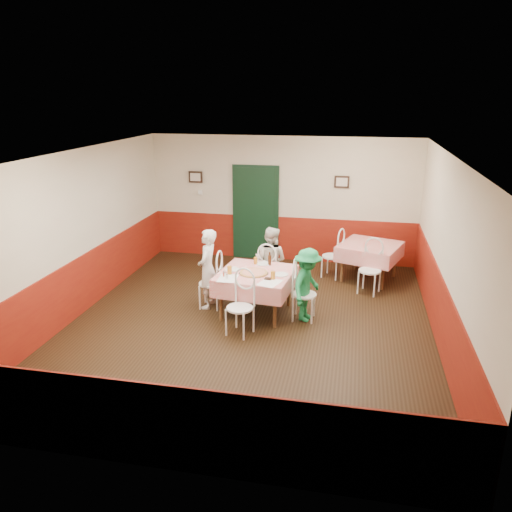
% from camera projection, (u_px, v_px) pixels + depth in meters
% --- Properties ---
extents(floor, '(7.00, 7.00, 0.00)m').
position_uv_depth(floor, '(250.00, 323.00, 8.37)').
color(floor, black).
rests_on(floor, ground).
extents(ceiling, '(7.00, 7.00, 0.00)m').
position_uv_depth(ceiling, '(249.00, 155.00, 7.49)').
color(ceiling, white).
rests_on(ceiling, back_wall).
extents(back_wall, '(6.00, 0.10, 2.80)m').
position_uv_depth(back_wall, '(282.00, 199.00, 11.19)').
color(back_wall, beige).
rests_on(back_wall, ground).
extents(front_wall, '(6.00, 0.10, 2.80)m').
position_uv_depth(front_wall, '(171.00, 350.00, 4.67)').
color(front_wall, beige).
rests_on(front_wall, ground).
extents(left_wall, '(0.10, 7.00, 2.80)m').
position_uv_depth(left_wall, '(78.00, 234.00, 8.49)').
color(left_wall, beige).
rests_on(left_wall, ground).
extents(right_wall, '(0.10, 7.00, 2.80)m').
position_uv_depth(right_wall, '(448.00, 255.00, 7.37)').
color(right_wall, beige).
rests_on(right_wall, ground).
extents(wainscot_back, '(6.00, 0.03, 1.00)m').
position_uv_depth(wainscot_back, '(281.00, 238.00, 11.46)').
color(wainscot_back, maroon).
rests_on(wainscot_back, ground).
extents(wainscot_front, '(6.00, 0.03, 1.00)m').
position_uv_depth(wainscot_front, '(177.00, 429.00, 4.97)').
color(wainscot_front, maroon).
rests_on(wainscot_front, ground).
extents(wainscot_left, '(0.03, 7.00, 1.00)m').
position_uv_depth(wainscot_left, '(84.00, 283.00, 8.77)').
color(wainscot_left, maroon).
rests_on(wainscot_left, ground).
extents(wainscot_right, '(0.03, 7.00, 1.00)m').
position_uv_depth(wainscot_right, '(440.00, 311.00, 7.65)').
color(wainscot_right, maroon).
rests_on(wainscot_right, ground).
extents(door, '(0.96, 0.06, 2.10)m').
position_uv_depth(door, '(256.00, 214.00, 11.37)').
color(door, black).
rests_on(door, ground).
extents(picture_left, '(0.32, 0.03, 0.26)m').
position_uv_depth(picture_left, '(196.00, 177.00, 11.38)').
color(picture_left, black).
rests_on(picture_left, back_wall).
extents(picture_right, '(0.32, 0.03, 0.26)m').
position_uv_depth(picture_right, '(342.00, 182.00, 10.76)').
color(picture_right, black).
rests_on(picture_right, back_wall).
extents(thermostat, '(0.10, 0.03, 0.10)m').
position_uv_depth(thermostat, '(200.00, 192.00, 11.47)').
color(thermostat, white).
rests_on(thermostat, back_wall).
extents(main_table, '(1.34, 1.34, 0.77)m').
position_uv_depth(main_table, '(256.00, 293.00, 8.67)').
color(main_table, red).
rests_on(main_table, ground).
extents(second_table, '(1.42, 1.42, 0.77)m').
position_uv_depth(second_table, '(369.00, 262.00, 10.23)').
color(second_table, red).
rests_on(second_table, ground).
extents(chair_left, '(0.42, 0.42, 0.90)m').
position_uv_depth(chair_left, '(211.00, 283.00, 8.89)').
color(chair_left, white).
rests_on(chair_left, ground).
extents(chair_right, '(0.43, 0.43, 0.90)m').
position_uv_depth(chair_right, '(304.00, 295.00, 8.40)').
color(chair_right, white).
rests_on(chair_right, ground).
extents(chair_far, '(0.47, 0.47, 0.90)m').
position_uv_depth(chair_far, '(270.00, 273.00, 9.41)').
color(chair_far, white).
rests_on(chair_far, ground).
extents(chair_near, '(0.52, 0.52, 0.90)m').
position_uv_depth(chair_near, '(240.00, 308.00, 7.88)').
color(chair_near, white).
rests_on(chair_near, ground).
extents(chair_second_a, '(0.53, 0.53, 0.90)m').
position_uv_depth(chair_second_a, '(332.00, 256.00, 10.35)').
color(chair_second_a, white).
rests_on(chair_second_a, ground).
extents(chair_second_b, '(0.53, 0.53, 0.90)m').
position_uv_depth(chair_second_b, '(370.00, 271.00, 9.51)').
color(chair_second_b, white).
rests_on(chair_second_b, ground).
extents(pizza, '(0.52, 0.52, 0.03)m').
position_uv_depth(pizza, '(254.00, 273.00, 8.48)').
color(pizza, '#B74723').
rests_on(pizza, main_table).
extents(plate_left, '(0.28, 0.28, 0.01)m').
position_uv_depth(plate_left, '(232.00, 269.00, 8.66)').
color(plate_left, white).
rests_on(plate_left, main_table).
extents(plate_right, '(0.28, 0.28, 0.01)m').
position_uv_depth(plate_right, '(281.00, 274.00, 8.41)').
color(plate_right, white).
rests_on(plate_right, main_table).
extents(plate_far, '(0.28, 0.28, 0.01)m').
position_uv_depth(plate_far, '(264.00, 264.00, 8.94)').
color(plate_far, white).
rests_on(plate_far, main_table).
extents(glass_a, '(0.09, 0.09, 0.14)m').
position_uv_depth(glass_a, '(229.00, 270.00, 8.43)').
color(glass_a, '#BF7219').
rests_on(glass_a, main_table).
extents(glass_b, '(0.08, 0.08, 0.14)m').
position_uv_depth(glass_b, '(273.00, 275.00, 8.20)').
color(glass_b, '#BF7219').
rests_on(glass_b, main_table).
extents(glass_c, '(0.07, 0.07, 0.12)m').
position_uv_depth(glass_c, '(256.00, 261.00, 8.94)').
color(glass_c, '#BF7219').
rests_on(glass_c, main_table).
extents(beer_bottle, '(0.07, 0.07, 0.22)m').
position_uv_depth(beer_bottle, '(270.00, 259.00, 8.86)').
color(beer_bottle, '#381C0A').
rests_on(beer_bottle, main_table).
extents(shaker_a, '(0.04, 0.04, 0.09)m').
position_uv_depth(shaker_a, '(225.00, 275.00, 8.30)').
color(shaker_a, silver).
rests_on(shaker_a, main_table).
extents(shaker_b, '(0.04, 0.04, 0.09)m').
position_uv_depth(shaker_b, '(227.00, 277.00, 8.21)').
color(shaker_b, silver).
rests_on(shaker_b, main_table).
extents(shaker_c, '(0.04, 0.04, 0.09)m').
position_uv_depth(shaker_c, '(224.00, 274.00, 8.32)').
color(shaker_c, '#B23319').
rests_on(shaker_c, main_table).
extents(menu_left, '(0.31, 0.41, 0.00)m').
position_uv_depth(menu_left, '(228.00, 278.00, 8.26)').
color(menu_left, white).
rests_on(menu_left, main_table).
extents(menu_right, '(0.41, 0.47, 0.00)m').
position_uv_depth(menu_right, '(270.00, 283.00, 8.07)').
color(menu_right, white).
rests_on(menu_right, main_table).
extents(wallet, '(0.12, 0.10, 0.02)m').
position_uv_depth(wallet, '(268.00, 279.00, 8.21)').
color(wallet, black).
rests_on(wallet, main_table).
extents(diner_left, '(0.35, 0.53, 1.44)m').
position_uv_depth(diner_left, '(208.00, 269.00, 8.82)').
color(diner_left, gray).
rests_on(diner_left, ground).
extents(diner_far, '(0.75, 0.65, 1.33)m').
position_uv_depth(diner_far, '(270.00, 261.00, 9.39)').
color(diner_far, gray).
rests_on(diner_far, ground).
extents(diner_right, '(0.68, 0.92, 1.26)m').
position_uv_depth(diner_right, '(307.00, 285.00, 8.33)').
color(diner_right, gray).
rests_on(diner_right, ground).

